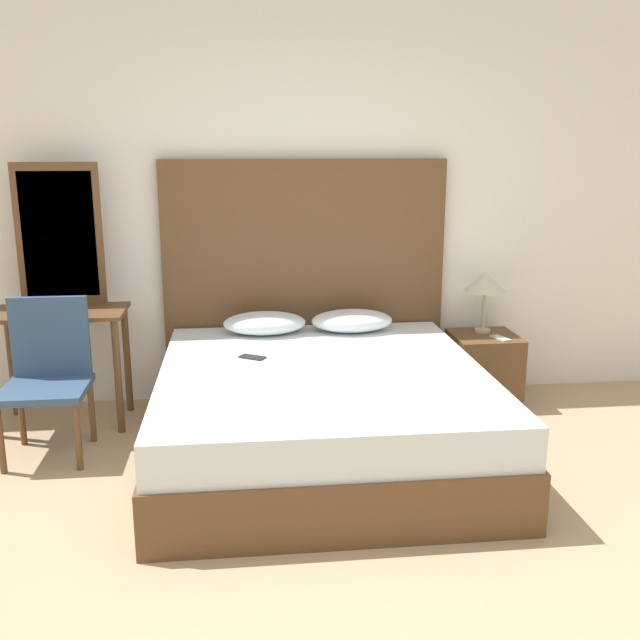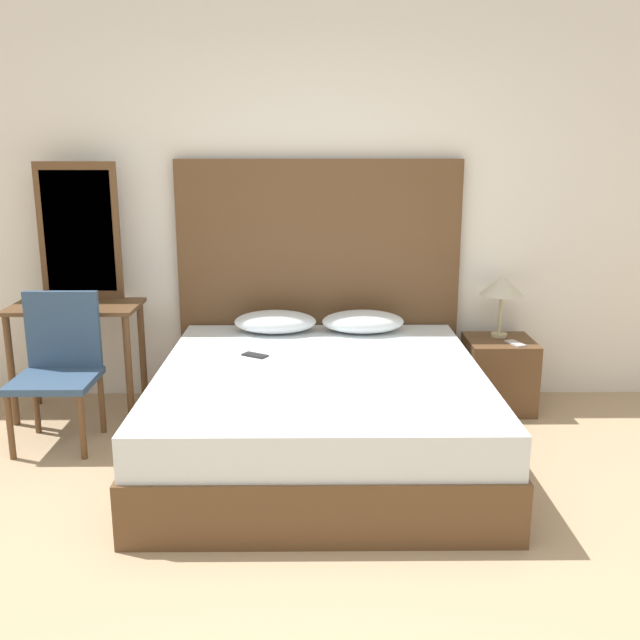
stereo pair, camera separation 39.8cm
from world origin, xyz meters
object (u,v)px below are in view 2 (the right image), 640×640
object	(u,v)px
phone_on_bed	(255,355)
vanity_desk	(77,328)
nightstand	(498,374)
chair	(59,361)
bed	(320,413)
table_lamp	(502,287)
phone_on_nightstand	(515,343)

from	to	relation	value
phone_on_bed	vanity_desk	bearing A→B (deg)	159.45
nightstand	chair	bearing A→B (deg)	-169.60
bed	table_lamp	distance (m)	1.58
phone_on_bed	chair	xyz separation A→B (m)	(-1.16, 0.02, -0.04)
vanity_desk	chair	xyz separation A→B (m)	(0.02, -0.42, -0.09)
table_lamp	vanity_desk	size ratio (longest dim) A/B	0.51
nightstand	chair	xyz separation A→B (m)	(-2.74, -0.50, 0.25)
bed	phone_on_nightstand	size ratio (longest dim) A/B	12.00
chair	bed	bearing A→B (deg)	-9.41
vanity_desk	bed	bearing A→B (deg)	-23.37
phone_on_nightstand	chair	bearing A→B (deg)	-172.00
phone_on_nightstand	vanity_desk	size ratio (longest dim) A/B	0.20
phone_on_bed	table_lamp	size ratio (longest dim) A/B	0.40
nightstand	vanity_desk	size ratio (longest dim) A/B	0.59
bed	nightstand	size ratio (longest dim) A/B	4.15
chair	phone_on_nightstand	bearing A→B (deg)	8.00
bed	chair	bearing A→B (deg)	170.59
phone_on_nightstand	table_lamp	bearing A→B (deg)	106.50
bed	vanity_desk	distance (m)	1.73
nightstand	phone_on_nightstand	xyz separation A→B (m)	(0.07, -0.11, 0.24)
phone_on_nightstand	bed	bearing A→B (deg)	-152.91
phone_on_nightstand	chair	world-z (taller)	chair
phone_on_bed	table_lamp	world-z (taller)	table_lamp
bed	phone_on_nightstand	bearing A→B (deg)	27.09
table_lamp	vanity_desk	bearing A→B (deg)	-176.51
table_lamp	phone_on_nightstand	bearing A→B (deg)	-73.50
phone_on_bed	phone_on_nightstand	size ratio (longest dim) A/B	1.00
vanity_desk	chair	world-z (taller)	chair
vanity_desk	nightstand	bearing A→B (deg)	1.71
phone_on_bed	vanity_desk	world-z (taller)	vanity_desk
phone_on_bed	table_lamp	xyz separation A→B (m)	(1.59, 0.61, 0.28)
bed	table_lamp	size ratio (longest dim) A/B	4.79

